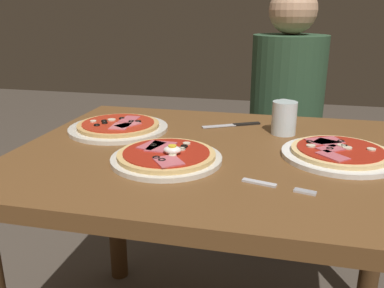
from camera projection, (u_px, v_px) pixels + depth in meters
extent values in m
cube|color=brown|center=(225.00, 157.00, 1.09)|extent=(1.10, 0.83, 0.04)
cylinder|color=#4A3018|center=(115.00, 202.00, 1.63)|extent=(0.07, 0.07, 0.68)
cylinder|color=#4A3018|center=(376.00, 231.00, 1.42)|extent=(0.07, 0.07, 0.68)
cylinder|color=silver|center=(166.00, 159.00, 1.00)|extent=(0.27, 0.27, 0.01)
cylinder|color=#DBB26B|center=(166.00, 155.00, 1.00)|extent=(0.24, 0.24, 0.01)
cylinder|color=#A82314|center=(166.00, 152.00, 0.99)|extent=(0.21, 0.21, 0.00)
torus|color=black|center=(184.00, 146.00, 1.03)|extent=(0.02, 0.02, 0.00)
torus|color=black|center=(153.00, 145.00, 1.03)|extent=(0.02, 0.02, 0.00)
torus|color=black|center=(162.00, 160.00, 0.93)|extent=(0.02, 0.02, 0.00)
torus|color=black|center=(182.00, 148.00, 1.01)|extent=(0.02, 0.02, 0.00)
torus|color=black|center=(156.00, 158.00, 0.95)|extent=(0.02, 0.02, 0.00)
cube|color=#C65B66|center=(161.00, 147.00, 1.02)|extent=(0.06, 0.08, 0.00)
cube|color=#C65B66|center=(152.00, 145.00, 1.03)|extent=(0.07, 0.08, 0.00)
cube|color=#C65B66|center=(168.00, 161.00, 0.93)|extent=(0.09, 0.09, 0.00)
cylinder|color=beige|center=(173.00, 155.00, 0.96)|extent=(0.02, 0.02, 0.00)
cylinder|color=beige|center=(187.00, 143.00, 1.05)|extent=(0.02, 0.02, 0.00)
cylinder|color=beige|center=(181.00, 149.00, 1.01)|extent=(0.02, 0.02, 0.00)
ellipsoid|color=white|center=(172.00, 150.00, 0.97)|extent=(0.04, 0.03, 0.02)
cylinder|color=yellow|center=(172.00, 146.00, 0.97)|extent=(0.02, 0.02, 0.00)
cylinder|color=white|center=(339.00, 155.00, 1.02)|extent=(0.29, 0.29, 0.01)
cylinder|color=#E5C17F|center=(340.00, 151.00, 1.02)|extent=(0.24, 0.24, 0.01)
cylinder|color=#A82314|center=(340.00, 149.00, 1.02)|extent=(0.21, 0.21, 0.00)
torus|color=black|center=(341.00, 141.00, 1.06)|extent=(0.02, 0.02, 0.00)
torus|color=black|center=(310.00, 142.00, 1.06)|extent=(0.02, 0.02, 0.00)
torus|color=black|center=(344.00, 146.00, 1.03)|extent=(0.02, 0.02, 0.00)
torus|color=black|center=(330.00, 149.00, 1.01)|extent=(0.02, 0.02, 0.00)
cube|color=#C65B66|center=(324.00, 141.00, 1.07)|extent=(0.11, 0.09, 0.00)
cube|color=#C65B66|center=(332.00, 156.00, 0.96)|extent=(0.08, 0.08, 0.00)
cube|color=#C65B66|center=(330.00, 149.00, 1.01)|extent=(0.07, 0.07, 0.00)
cube|color=#C65B66|center=(327.00, 143.00, 1.06)|extent=(0.08, 0.08, 0.00)
cylinder|color=beige|center=(371.00, 149.00, 1.00)|extent=(0.02, 0.02, 0.00)
cylinder|color=beige|center=(347.00, 148.00, 1.01)|extent=(0.02, 0.02, 0.00)
cylinder|color=beige|center=(311.00, 146.00, 1.03)|extent=(0.02, 0.02, 0.00)
cylinder|color=beige|center=(341.00, 145.00, 1.03)|extent=(0.02, 0.02, 0.00)
cylinder|color=silver|center=(119.00, 128.00, 1.26)|extent=(0.31, 0.31, 0.01)
cylinder|color=tan|center=(118.00, 125.00, 1.25)|extent=(0.25, 0.25, 0.01)
cylinder|color=#B72D19|center=(118.00, 123.00, 1.25)|extent=(0.22, 0.22, 0.00)
torus|color=black|center=(105.00, 123.00, 1.24)|extent=(0.02, 0.02, 0.00)
torus|color=black|center=(131.00, 121.00, 1.25)|extent=(0.02, 0.02, 0.00)
torus|color=black|center=(122.00, 118.00, 1.29)|extent=(0.02, 0.02, 0.00)
torus|color=black|center=(97.00, 125.00, 1.22)|extent=(0.02, 0.02, 0.00)
torus|color=black|center=(104.00, 121.00, 1.26)|extent=(0.02, 0.02, 0.00)
torus|color=black|center=(138.00, 121.00, 1.25)|extent=(0.02, 0.02, 0.00)
cube|color=#C65B66|center=(129.00, 119.00, 1.28)|extent=(0.05, 0.08, 0.00)
cube|color=#D16B70|center=(128.00, 125.00, 1.22)|extent=(0.07, 0.09, 0.00)
cube|color=#D16B70|center=(120.00, 126.00, 1.20)|extent=(0.06, 0.08, 0.00)
cylinder|color=beige|center=(112.00, 120.00, 1.27)|extent=(0.03, 0.03, 0.00)
cylinder|color=beige|center=(93.00, 121.00, 1.26)|extent=(0.02, 0.02, 0.00)
cylinder|color=silver|center=(284.00, 118.00, 1.21)|extent=(0.07, 0.07, 0.10)
cylinder|color=silver|center=(284.00, 125.00, 1.21)|extent=(0.06, 0.06, 0.06)
cube|color=silver|center=(259.00, 183.00, 0.87)|extent=(0.08, 0.03, 0.00)
cube|color=silver|center=(304.00, 193.00, 0.82)|extent=(0.04, 0.01, 0.00)
cube|color=silver|center=(305.00, 192.00, 0.82)|extent=(0.04, 0.01, 0.00)
cube|color=silver|center=(305.00, 191.00, 0.83)|extent=(0.04, 0.01, 0.00)
cube|color=silver|center=(306.00, 190.00, 0.83)|extent=(0.04, 0.01, 0.00)
cube|color=silver|center=(219.00, 126.00, 1.29)|extent=(0.11, 0.07, 0.00)
cube|color=black|center=(247.00, 124.00, 1.32)|extent=(0.09, 0.06, 0.01)
cylinder|color=white|center=(283.00, 111.00, 1.38)|extent=(0.03, 0.03, 0.05)
cylinder|color=silver|center=(284.00, 101.00, 1.37)|extent=(0.03, 0.03, 0.01)
cylinder|color=black|center=(279.00, 196.00, 1.94)|extent=(0.29, 0.29, 0.46)
cylinder|color=#2D4C33|center=(287.00, 96.00, 1.79)|extent=(0.32, 0.32, 0.52)
sphere|color=tan|center=(293.00, 10.00, 1.67)|extent=(0.20, 0.20, 0.20)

